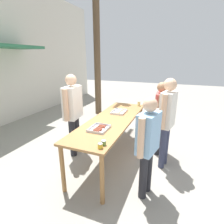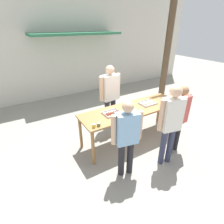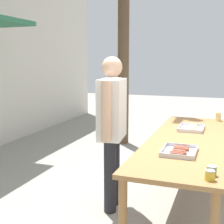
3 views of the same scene
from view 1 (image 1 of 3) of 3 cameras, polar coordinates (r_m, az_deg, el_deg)
ground_plane at (r=4.01m, az=0.00°, el=-14.25°), size 24.00×24.00×0.00m
serving_table at (r=3.66m, az=0.00°, el=-3.60°), size 2.66×0.81×0.89m
food_tray_sausages at (r=3.11m, az=-4.20°, el=-5.45°), size 0.39×0.31×0.04m
food_tray_buns at (r=4.04m, az=2.30°, el=0.10°), size 0.41×0.30×0.05m
condiment_jar_mustard at (r=2.50m, az=-3.85°, el=-10.95°), size 0.07×0.07×0.07m
condiment_jar_ketchup at (r=2.57m, az=-2.76°, el=-10.01°), size 0.07×0.07×0.07m
beer_cup at (r=4.62m, az=8.79°, el=2.67°), size 0.07×0.07×0.12m
person_server_behind_table at (r=3.82m, az=-12.66°, el=1.01°), size 0.67×0.32×1.78m
person_customer_holding_hotdog at (r=2.64m, az=11.63°, el=-9.11°), size 0.59×0.31×1.59m
person_customer_with_cup at (r=3.90m, az=15.44°, el=-0.18°), size 0.58×0.24×1.62m
person_customer_waiting_in_line at (r=3.42m, az=17.55°, el=-1.18°), size 0.56×0.30×1.76m
utility_pole at (r=6.69m, az=-5.17°, el=28.05°), size 1.10×0.23×6.54m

